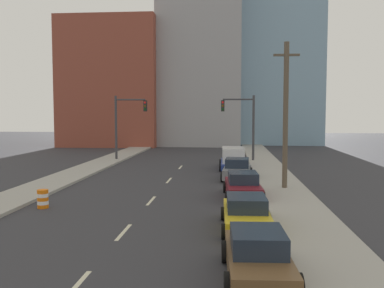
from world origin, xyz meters
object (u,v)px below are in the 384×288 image
at_px(traffic_barrel, 43,199).
at_px(sedan_brown, 258,257).
at_px(sedan_yellow, 246,214).
at_px(traffic_signal_right, 245,120).
at_px(sedan_gray, 237,170).
at_px(utility_pole_right_mid, 286,115).
at_px(sedan_maroon, 243,186).
at_px(box_truck_blue, 233,159).
at_px(traffic_signal_left, 124,120).

height_order(traffic_barrel, sedan_brown, sedan_brown).
bearing_deg(sedan_yellow, traffic_signal_right, 86.62).
xyz_separation_m(sedan_yellow, sedan_gray, (-0.12, 13.44, 0.06)).
height_order(utility_pole_right_mid, sedan_brown, utility_pole_right_mid).
relative_size(traffic_barrel, sedan_yellow, 0.20).
distance_m(traffic_signal_right, sedan_gray, 11.72).
xyz_separation_m(sedan_maroon, box_truck_blue, (-0.44, 12.25, 0.23)).
relative_size(traffic_barrel, sedan_gray, 0.21).
xyz_separation_m(sedan_maroon, sedan_gray, (-0.19, 6.72, 0.03)).
xyz_separation_m(traffic_signal_left, sedan_gray, (11.13, -11.16, -3.45)).
xyz_separation_m(sedan_brown, sedan_gray, (-0.22, 18.85, 0.03)).
relative_size(sedan_maroon, sedan_gray, 1.05).
xyz_separation_m(utility_pole_right_mid, traffic_barrel, (-12.98, -6.13, -4.25)).
xyz_separation_m(traffic_signal_right, sedan_maroon, (-0.75, -17.88, -3.48)).
relative_size(traffic_signal_left, traffic_barrel, 6.91).
distance_m(traffic_signal_left, sedan_brown, 32.28).
xyz_separation_m(sedan_gray, box_truck_blue, (-0.24, 5.54, 0.19)).
relative_size(sedan_yellow, sedan_maroon, 1.01).
xyz_separation_m(utility_pole_right_mid, box_truck_blue, (-3.12, 9.76, -3.83)).
bearing_deg(sedan_gray, sedan_maroon, -85.06).
relative_size(traffic_signal_left, sedan_maroon, 1.39).
bearing_deg(sedan_brown, sedan_gray, 88.42).
xyz_separation_m(traffic_signal_left, utility_pole_right_mid, (14.01, -15.39, 0.58)).
bearing_deg(box_truck_blue, traffic_signal_right, 77.24).
xyz_separation_m(sedan_yellow, box_truck_blue, (-0.36, 18.98, 0.25)).
bearing_deg(traffic_barrel, sedan_yellow, -16.80).
bearing_deg(sedan_brown, box_truck_blue, 88.84).
bearing_deg(sedan_yellow, sedan_gray, 89.05).
relative_size(sedan_brown, sedan_gray, 0.99).
distance_m(utility_pole_right_mid, box_truck_blue, 10.94).
xyz_separation_m(traffic_signal_right, box_truck_blue, (-1.18, -5.63, -3.26)).
bearing_deg(sedan_maroon, traffic_signal_right, 84.59).
xyz_separation_m(traffic_barrel, sedan_maroon, (10.29, 3.64, 0.19)).
distance_m(sedan_brown, sedan_maroon, 12.13).
distance_m(traffic_barrel, box_truck_blue, 18.70).
xyz_separation_m(traffic_barrel, sedan_brown, (10.32, -8.49, 0.20)).
height_order(sedan_maroon, box_truck_blue, box_truck_blue).
height_order(traffic_signal_left, traffic_barrel, traffic_signal_left).
bearing_deg(sedan_gray, traffic_barrel, -130.97).
bearing_deg(utility_pole_right_mid, traffic_signal_left, 132.33).
xyz_separation_m(traffic_barrel, sedan_yellow, (10.21, -3.08, 0.17)).
bearing_deg(box_truck_blue, traffic_barrel, -122.67).
relative_size(sedan_yellow, sedan_gray, 1.06).
xyz_separation_m(traffic_barrel, box_truck_blue, (9.85, 15.89, 0.42)).
relative_size(utility_pole_right_mid, sedan_yellow, 1.93).
distance_m(traffic_signal_left, utility_pole_right_mid, 20.82).
xyz_separation_m(traffic_signal_right, traffic_barrel, (-11.04, -21.52, -3.68)).
distance_m(utility_pole_right_mid, sedan_gray, 6.51).
relative_size(traffic_signal_left, sedan_gray, 1.45).
distance_m(traffic_signal_left, traffic_barrel, 21.86).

